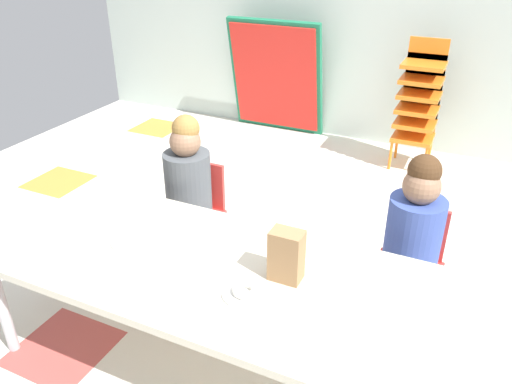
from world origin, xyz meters
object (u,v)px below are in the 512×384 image
(seated_child_near_camera, at_px, (189,178))
(donut_powdered_on_plate, at_px, (245,290))
(folded_activity_table, at_px, (276,78))
(paper_bag_brown, at_px, (286,256))
(kid_chair_orange_stack, at_px, (419,99))
(paper_plate_center_table, at_px, (131,241))
(seated_child_middle_seat, at_px, (415,228))
(craft_table, at_px, (229,278))
(paper_plate_near_edge, at_px, (245,294))

(seated_child_near_camera, relative_size, donut_powdered_on_plate, 9.04)
(folded_activity_table, height_order, paper_bag_brown, folded_activity_table)
(kid_chair_orange_stack, height_order, paper_plate_center_table, kid_chair_orange_stack)
(seated_child_middle_seat, relative_size, donut_powdered_on_plate, 9.04)
(kid_chair_orange_stack, relative_size, donut_powdered_on_plate, 10.25)
(craft_table, distance_m, seated_child_near_camera, 0.87)
(seated_child_near_camera, height_order, seated_child_middle_seat, same)
(paper_plate_near_edge, xyz_separation_m, donut_powdered_on_plate, (0.00, 0.00, 0.02))
(paper_plate_near_edge, bearing_deg, seated_child_near_camera, 133.88)
(folded_activity_table, xyz_separation_m, paper_plate_near_edge, (1.14, -2.98, 0.01))
(folded_activity_table, relative_size, paper_plate_near_edge, 6.04)
(paper_plate_near_edge, bearing_deg, craft_table, 140.09)
(seated_child_near_camera, height_order, paper_bag_brown, seated_child_near_camera)
(paper_plate_center_table, bearing_deg, folded_activity_table, 100.25)
(paper_plate_near_edge, relative_size, donut_powdered_on_plate, 1.77)
(donut_powdered_on_plate, bearing_deg, paper_bag_brown, 57.49)
(craft_table, height_order, paper_plate_near_edge, paper_plate_near_edge)
(craft_table, bearing_deg, seated_child_middle_seat, 44.84)
(paper_plate_center_table, bearing_deg, donut_powdered_on_plate, -9.87)
(folded_activity_table, height_order, paper_plate_center_table, folded_activity_table)
(donut_powdered_on_plate, bearing_deg, seated_child_near_camera, 133.88)
(paper_bag_brown, relative_size, paper_plate_near_edge, 1.22)
(paper_plate_near_edge, xyz_separation_m, paper_plate_center_table, (-0.63, 0.11, 0.00))
(craft_table, xyz_separation_m, paper_plate_center_table, (-0.49, -0.00, 0.04))
(seated_child_middle_seat, height_order, donut_powdered_on_plate, seated_child_middle_seat)
(kid_chair_orange_stack, bearing_deg, paper_plate_center_table, -107.68)
(seated_child_middle_seat, xyz_separation_m, paper_plate_near_edge, (-0.51, -0.75, -0.01))
(kid_chair_orange_stack, distance_m, donut_powdered_on_plate, 2.75)
(kid_chair_orange_stack, xyz_separation_m, donut_powdered_on_plate, (-0.21, -2.74, -0.01))
(seated_child_near_camera, bearing_deg, paper_plate_near_edge, -46.12)
(seated_child_middle_seat, bearing_deg, folded_activity_table, 126.72)
(folded_activity_table, xyz_separation_m, paper_bag_brown, (1.25, -2.81, 0.11))
(seated_child_middle_seat, relative_size, paper_plate_center_table, 5.10)
(seated_child_near_camera, bearing_deg, paper_bag_brown, -35.44)
(paper_bag_brown, bearing_deg, paper_plate_near_edge, -122.51)
(kid_chair_orange_stack, distance_m, paper_bag_brown, 2.58)
(kid_chair_orange_stack, height_order, donut_powdered_on_plate, kid_chair_orange_stack)
(craft_table, bearing_deg, paper_plate_center_table, -179.92)
(seated_child_near_camera, xyz_separation_m, paper_plate_near_edge, (0.72, -0.75, -0.01))
(folded_activity_table, distance_m, paper_plate_center_table, 2.91)
(kid_chair_orange_stack, bearing_deg, paper_bag_brown, -92.43)
(seated_child_middle_seat, xyz_separation_m, kid_chair_orange_stack, (-0.30, 1.99, 0.02))
(folded_activity_table, bearing_deg, kid_chair_orange_stack, -9.79)
(craft_table, height_order, seated_child_middle_seat, seated_child_middle_seat)
(seated_child_near_camera, relative_size, paper_plate_center_table, 5.10)
(seated_child_near_camera, relative_size, folded_activity_table, 0.84)
(craft_table, height_order, paper_plate_center_table, paper_plate_center_table)
(seated_child_middle_seat, xyz_separation_m, paper_bag_brown, (-0.41, -0.59, 0.10))
(seated_child_middle_seat, relative_size, folded_activity_table, 0.84)
(paper_plate_center_table, bearing_deg, seated_child_near_camera, 98.59)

